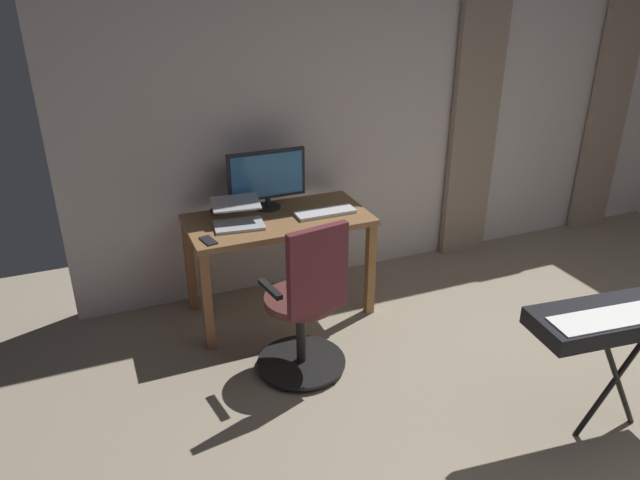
{
  "coord_description": "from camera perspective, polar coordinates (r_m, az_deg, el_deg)",
  "views": [
    {
      "loc": [
        2.53,
        1.24,
        2.36
      ],
      "look_at": [
        1.27,
        -1.8,
        0.82
      ],
      "focal_mm": 33.8,
      "sensor_mm": 36.0,
      "label": 1
    }
  ],
  "objects": [
    {
      "name": "computer_mouse",
      "position": [
        4.27,
        -9.96,
        2.73
      ],
      "size": [
        0.06,
        0.1,
        0.04
      ],
      "primitive_type": "ellipsoid",
      "color": "black",
      "rests_on": "desk"
    },
    {
      "name": "computer_keyboard",
      "position": [
        4.19,
        0.51,
        2.63
      ],
      "size": [
        0.42,
        0.14,
        0.02
      ],
      "primitive_type": "cube",
      "color": "silver",
      "rests_on": "desk"
    },
    {
      "name": "laptop",
      "position": [
        4.05,
        -7.8,
        2.18
      ],
      "size": [
        0.36,
        0.36,
        0.15
      ],
      "rotation": [
        0.0,
        0.0,
        -0.13
      ],
      "color": "#B7BCC1",
      "rests_on": "desk"
    },
    {
      "name": "office_chair",
      "position": [
        3.6,
        -1.31,
        -6.45
      ],
      "size": [
        0.56,
        0.56,
        1.04
      ],
      "rotation": [
        0.0,
        0.0,
        3.3
      ],
      "color": "black",
      "rests_on": "ground"
    },
    {
      "name": "back_room_partition",
      "position": [
        4.92,
        9.22,
        12.72
      ],
      "size": [
        5.46,
        0.1,
        2.65
      ],
      "primitive_type": "cube",
      "color": "silver",
      "rests_on": "ground"
    },
    {
      "name": "desk",
      "position": [
        4.2,
        -3.96,
        0.77
      ],
      "size": [
        1.25,
        0.62,
        0.74
      ],
      "color": "olive",
      "rests_on": "ground"
    },
    {
      "name": "curtain_right_panel",
      "position": [
        5.13,
        14.45,
        11.06
      ],
      "size": [
        0.42,
        0.06,
        2.35
      ],
      "primitive_type": "cube",
      "color": "gray",
      "rests_on": "ground"
    },
    {
      "name": "piano_keyboard",
      "position": [
        3.42,
        27.49,
        -6.49
      ],
      "size": [
        1.11,
        0.43,
        0.8
      ],
      "rotation": [
        0.0,
        0.0,
        -0.11
      ],
      "color": "black",
      "rests_on": "ground"
    },
    {
      "name": "computer_monitor",
      "position": [
        4.24,
        -5.06,
        5.97
      ],
      "size": [
        0.56,
        0.18,
        0.42
      ],
      "color": "#232328",
      "rests_on": "desk"
    },
    {
      "name": "curtain_left_panel",
      "position": [
        6.09,
        25.73,
        11.54
      ],
      "size": [
        0.41,
        0.06,
        2.35
      ],
      "primitive_type": "cube",
      "color": "gray",
      "rests_on": "ground"
    },
    {
      "name": "cell_phone_face_up",
      "position": [
        3.85,
        -10.53,
        -0.05
      ],
      "size": [
        0.1,
        0.16,
        0.01
      ],
      "primitive_type": "cube",
      "rotation": [
        0.0,
        0.0,
        0.22
      ],
      "color": "#232328",
      "rests_on": "desk"
    }
  ]
}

